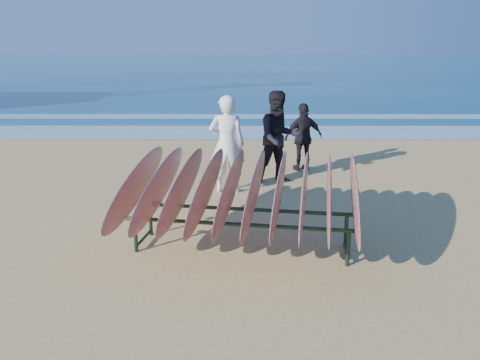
{
  "coord_description": "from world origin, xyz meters",
  "views": [
    {
      "loc": [
        0.02,
        -6.34,
        2.94
      ],
      "look_at": [
        0.0,
        0.8,
        0.95
      ],
      "focal_mm": 38.0,
      "sensor_mm": 36.0,
      "label": 1
    }
  ],
  "objects_px": {
    "person_dark_a": "(279,137)",
    "person_dark_b": "(303,137)",
    "person_white": "(227,144)",
    "surfboard_rack": "(242,191)"
  },
  "relations": [
    {
      "from": "surfboard_rack",
      "to": "person_dark_a",
      "type": "relative_size",
      "value": 1.84
    },
    {
      "from": "surfboard_rack",
      "to": "person_dark_a",
      "type": "xyz_separation_m",
      "value": [
        0.76,
        3.58,
        0.08
      ]
    },
    {
      "from": "person_dark_a",
      "to": "person_dark_b",
      "type": "bearing_deg",
      "value": 41.9
    },
    {
      "from": "surfboard_rack",
      "to": "person_dark_b",
      "type": "bearing_deg",
      "value": 81.94
    },
    {
      "from": "person_dark_a",
      "to": "person_dark_b",
      "type": "height_order",
      "value": "person_dark_a"
    },
    {
      "from": "person_dark_b",
      "to": "person_dark_a",
      "type": "bearing_deg",
      "value": 40.83
    },
    {
      "from": "person_white",
      "to": "person_dark_b",
      "type": "relative_size",
      "value": 1.24
    },
    {
      "from": "person_white",
      "to": "person_dark_b",
      "type": "height_order",
      "value": "person_white"
    },
    {
      "from": "person_white",
      "to": "person_dark_b",
      "type": "bearing_deg",
      "value": -133.96
    },
    {
      "from": "surfboard_rack",
      "to": "person_dark_b",
      "type": "xyz_separation_m",
      "value": [
        1.41,
        4.61,
        -0.11
      ]
    }
  ]
}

